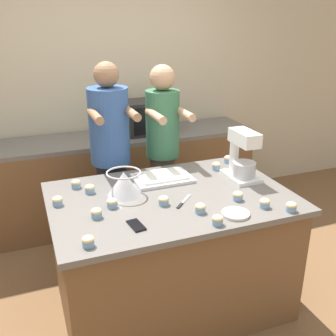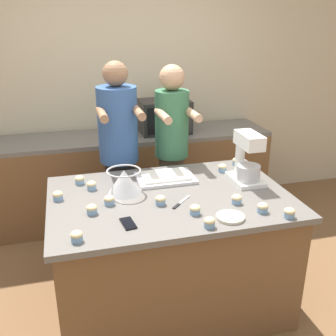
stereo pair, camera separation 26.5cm
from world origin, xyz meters
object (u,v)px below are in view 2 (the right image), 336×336
at_px(cupcake_7, 210,222).
at_px(cupcake_9, 195,210).
at_px(cupcake_2, 289,213).
at_px(cupcake_12, 58,196).
at_px(cupcake_5, 77,236).
at_px(cupcake_0, 80,180).
at_px(stand_mixer, 247,161).
at_px(microwave_oven, 165,116).
at_px(cell_phone, 128,223).
at_px(cupcake_10, 263,208).
at_px(cupcake_8, 109,200).
at_px(small_plate, 230,217).
at_px(knife, 180,203).
at_px(cupcake_3, 160,200).
at_px(cupcake_11, 222,168).
at_px(person_right, 172,156).
at_px(mixing_bowl, 124,181).
at_px(baking_tray, 165,177).
at_px(cupcake_1, 237,161).
at_px(cupcake_4, 92,209).
at_px(cupcake_13, 237,199).
at_px(person_left, 119,160).
at_px(cupcake_6, 92,185).

height_order(cupcake_7, cupcake_9, same).
relative_size(cupcake_2, cupcake_12, 1.00).
bearing_deg(cupcake_5, cupcake_0, 85.91).
relative_size(stand_mixer, microwave_oven, 0.74).
distance_m(microwave_oven, cell_phone, 1.90).
bearing_deg(cupcake_10, cupcake_5, -177.49).
bearing_deg(cupcake_7, cupcake_10, 13.09).
bearing_deg(cupcake_8, small_plate, -28.57).
xyz_separation_m(knife, cupcake_3, (-0.13, 0.02, 0.03)).
relative_size(small_plate, cupcake_2, 2.58).
relative_size(cupcake_7, cupcake_11, 1.00).
xyz_separation_m(stand_mixer, cupcake_12, (-1.33, 0.03, -0.13)).
relative_size(cupcake_0, cupcake_2, 1.00).
bearing_deg(cupcake_7, cupcake_0, 129.75).
bearing_deg(cupcake_2, knife, 148.72).
height_order(person_right, small_plate, person_right).
relative_size(mixing_bowl, baking_tray, 0.56).
bearing_deg(cupcake_1, cell_phone, -144.05).
xyz_separation_m(cupcake_4, cupcake_5, (-0.10, -0.30, 0.00)).
bearing_deg(cupcake_3, cupcake_13, -13.04).
relative_size(person_right, mixing_bowl, 7.06).
xyz_separation_m(person_left, cupcake_6, (-0.27, -0.51, 0.02)).
height_order(person_left, mixing_bowl, person_left).
relative_size(microwave_oven, cupcake_10, 7.49).
xyz_separation_m(stand_mixer, baking_tray, (-0.56, 0.19, -0.15)).
bearing_deg(cupcake_12, small_plate, -27.71).
xyz_separation_m(stand_mixer, cupcake_3, (-0.69, -0.21, -0.13)).
bearing_deg(person_right, cupcake_0, -154.32).
xyz_separation_m(cupcake_1, cupcake_9, (-0.60, -0.72, 0.00)).
bearing_deg(cupcake_9, cupcake_13, 13.03).
height_order(cupcake_6, cupcake_8, same).
height_order(cupcake_5, cupcake_13, same).
xyz_separation_m(cupcake_7, cupcake_12, (-0.84, 0.59, 0.00)).
xyz_separation_m(cupcake_3, cupcake_7, (0.20, -0.35, 0.00)).
xyz_separation_m(knife, cupcake_2, (0.58, -0.35, 0.03)).
height_order(cupcake_2, cupcake_13, same).
xyz_separation_m(stand_mixer, cupcake_8, (-1.01, -0.12, -0.13)).
bearing_deg(cupcake_11, cupcake_3, -144.44).
bearing_deg(cupcake_5, cupcake_7, -3.03).
xyz_separation_m(person_right, cupcake_11, (0.29, -0.43, 0.02)).
distance_m(mixing_bowl, cupcake_13, 0.76).
bearing_deg(person_left, cupcake_4, -108.77).
relative_size(cell_phone, cupcake_9, 2.27).
height_order(cupcake_1, cupcake_2, same).
distance_m(knife, cupcake_5, 0.74).
bearing_deg(cupcake_5, cupcake_11, 33.09).
bearing_deg(cupcake_8, cupcake_11, 20.68).
xyz_separation_m(cupcake_2, cupcake_4, (-1.15, 0.35, 0.00)).
bearing_deg(stand_mixer, cupcake_1, 77.08).
xyz_separation_m(microwave_oven, cupcake_8, (-0.75, -1.49, -0.15)).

